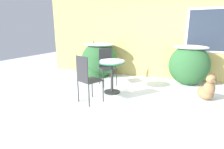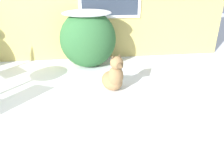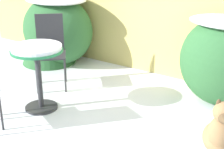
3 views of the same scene
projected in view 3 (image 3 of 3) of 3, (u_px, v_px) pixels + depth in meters
ground_plane at (80, 139)px, 3.68m from camera, size 16.00×16.00×0.00m
shrub_left at (57, 28)px, 5.73m from camera, size 1.26×1.02×1.14m
shrub_middle at (223, 60)px, 4.25m from camera, size 1.10×0.81×1.14m
evergreen_bush at (47, 27)px, 5.76m from camera, size 0.91×0.91×1.22m
patio_table at (37, 59)px, 4.11m from camera, size 0.63×0.63×0.82m
patio_chair_near_table at (50, 48)px, 4.83m from camera, size 0.59×0.59×1.03m
dog at (220, 133)px, 3.34m from camera, size 0.45×0.61×0.64m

